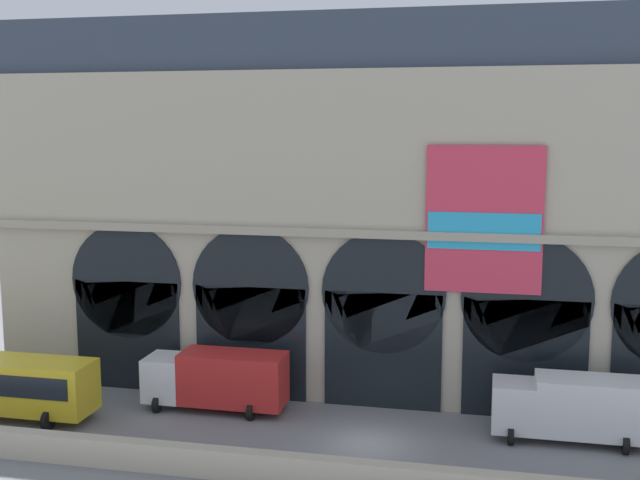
{
  "coord_description": "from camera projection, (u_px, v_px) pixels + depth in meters",
  "views": [
    {
      "loc": [
        5.32,
        -34.99,
        14.84
      ],
      "look_at": [
        -3.38,
        5.0,
        8.89
      ],
      "focal_mm": 44.21,
      "sensor_mm": 36.0,
      "label": 1
    }
  ],
  "objects": [
    {
      "name": "quay_parapet_wall",
      "position": [
        349.0,
        475.0,
        32.29
      ],
      "size": [
        90.0,
        0.7,
        1.27
      ],
      "primitive_type": "cube",
      "color": "#B2A891",
      "rests_on": "ground"
    },
    {
      "name": "box_truck_mideast",
      "position": [
        575.0,
        407.0,
        37.11
      ],
      "size": [
        7.5,
        2.91,
        3.12
      ],
      "color": "white",
      "rests_on": "ground"
    },
    {
      "name": "station_building",
      "position": [
        390.0,
        214.0,
        42.58
      ],
      "size": [
        44.91,
        4.83,
        20.72
      ],
      "color": "#B2A891",
      "rests_on": "ground"
    },
    {
      "name": "ground_plane",
      "position": [
        368.0,
        443.0,
        37.09
      ],
      "size": [
        200.0,
        200.0,
        0.0
      ],
      "primitive_type": "plane",
      "color": "slate"
    },
    {
      "name": "box_truck_midwest",
      "position": [
        217.0,
        378.0,
        41.28
      ],
      "size": [
        7.5,
        2.91,
        3.12
      ],
      "color": "white",
      "rests_on": "ground"
    }
  ]
}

